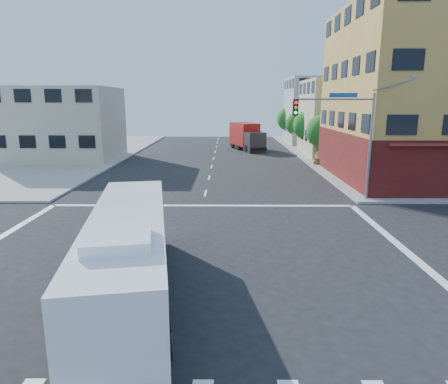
{
  "coord_description": "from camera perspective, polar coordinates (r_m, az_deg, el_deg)",
  "views": [
    {
      "loc": [
        1.55,
        -15.01,
        6.49
      ],
      "look_at": [
        1.41,
        4.46,
        2.04
      ],
      "focal_mm": 32.0,
      "sensor_mm": 36.0,
      "label": 1
    }
  ],
  "objects": [
    {
      "name": "ground",
      "position": [
        16.43,
        -5.11,
        -10.45
      ],
      "size": [
        120.0,
        120.0,
        0.0
      ],
      "primitive_type": "plane",
      "color": "black",
      "rests_on": "ground"
    },
    {
      "name": "building_east_near",
      "position": [
        51.4,
        18.18,
        10.02
      ],
      "size": [
        12.06,
        10.06,
        9.0
      ],
      "color": "#C1B193",
      "rests_on": "ground"
    },
    {
      "name": "building_east_far",
      "position": [
        64.87,
        14.47,
        11.15
      ],
      "size": [
        12.06,
        10.06,
        10.0
      ],
      "color": "#A5A49F",
      "rests_on": "ground"
    },
    {
      "name": "building_west",
      "position": [
        48.74,
        -22.26,
        9.0
      ],
      "size": [
        12.06,
        10.06,
        8.0
      ],
      "color": "beige",
      "rests_on": "ground"
    },
    {
      "name": "signal_mast_ne",
      "position": [
        26.76,
        16.98,
        9.08
      ],
      "size": [
        7.91,
        1.13,
        8.07
      ],
      "color": "gray",
      "rests_on": "ground"
    },
    {
      "name": "street_tree_a",
      "position": [
        44.26,
        14.12,
        8.72
      ],
      "size": [
        3.6,
        3.6,
        5.53
      ],
      "color": "#332112",
      "rests_on": "ground"
    },
    {
      "name": "street_tree_b",
      "position": [
        52.05,
        12.07,
        9.56
      ],
      "size": [
        3.8,
        3.8,
        5.79
      ],
      "color": "#332112",
      "rests_on": "ground"
    },
    {
      "name": "street_tree_c",
      "position": [
        59.92,
        10.53,
        9.75
      ],
      "size": [
        3.4,
        3.4,
        5.29
      ],
      "color": "#332112",
      "rests_on": "ground"
    },
    {
      "name": "street_tree_d",
      "position": [
        67.78,
        9.37,
        10.48
      ],
      "size": [
        4.0,
        4.0,
        6.03
      ],
      "color": "#332112",
      "rests_on": "ground"
    },
    {
      "name": "transit_bus",
      "position": [
        13.61,
        -13.44,
        -8.6
      ],
      "size": [
        4.19,
        11.23,
        3.25
      ],
      "rotation": [
        0.0,
        0.0,
        0.17
      ],
      "color": "black",
      "rests_on": "ground"
    },
    {
      "name": "box_truck",
      "position": [
        54.52,
        3.28,
        7.84
      ],
      "size": [
        4.75,
        8.29,
        3.59
      ],
      "rotation": [
        0.0,
        0.0,
        0.33
      ],
      "color": "#252429",
      "rests_on": "ground"
    },
    {
      "name": "parked_car",
      "position": [
        43.87,
        13.96,
        4.96
      ],
      "size": [
        3.0,
        4.72,
        1.5
      ],
      "primitive_type": "imported",
      "rotation": [
        0.0,
        0.0,
        -0.3
      ],
      "color": "tan",
      "rests_on": "ground"
    }
  ]
}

